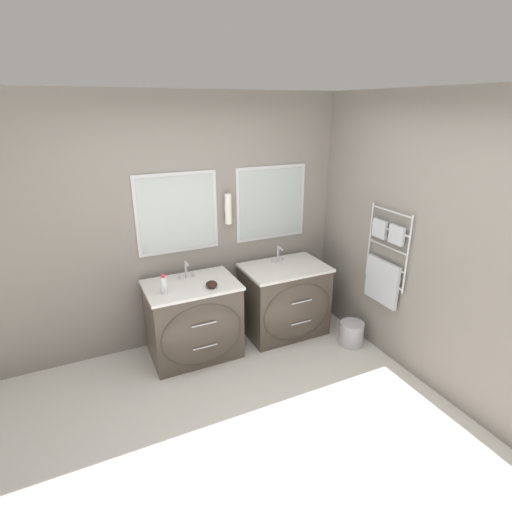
# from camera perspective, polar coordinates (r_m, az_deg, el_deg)

# --- Properties ---
(ground_plane) EXTENTS (16.00, 16.00, 0.00)m
(ground_plane) POSITION_cam_1_polar(r_m,az_deg,el_deg) (3.43, 2.00, -24.96)
(ground_plane) COLOR silver
(wall_back) EXTENTS (4.88, 0.15, 2.60)m
(wall_back) POSITION_cam_1_polar(r_m,az_deg,el_deg) (4.23, -8.79, 4.71)
(wall_back) COLOR gray
(wall_back) RESTS_ON ground_plane
(wall_right) EXTENTS (0.13, 3.64, 2.60)m
(wall_right) POSITION_cam_1_polar(r_m,az_deg,el_deg) (4.19, 17.79, 3.65)
(wall_right) COLOR gray
(wall_right) RESTS_ON ground_plane
(vanity_left) EXTENTS (0.91, 0.69, 0.80)m
(vanity_left) POSITION_cam_1_polar(r_m,az_deg,el_deg) (4.15, -8.79, -9.15)
(vanity_left) COLOR #4C4238
(vanity_left) RESTS_ON ground_plane
(vanity_right) EXTENTS (0.91, 0.69, 0.80)m
(vanity_right) POSITION_cam_1_polar(r_m,az_deg,el_deg) (4.51, 4.28, -6.34)
(vanity_right) COLOR #4C4238
(vanity_right) RESTS_ON ground_plane
(faucet_left) EXTENTS (0.17, 0.12, 0.18)m
(faucet_left) POSITION_cam_1_polar(r_m,az_deg,el_deg) (4.10, -9.94, -2.02)
(faucet_left) COLOR silver
(faucet_left) RESTS_ON vanity_left
(faucet_right) EXTENTS (0.17, 0.12, 0.18)m
(faucet_right) POSITION_cam_1_polar(r_m,az_deg,el_deg) (4.47, 3.23, 0.21)
(faucet_right) COLOR silver
(faucet_right) RESTS_ON vanity_right
(toiletry_bottle) EXTENTS (0.06, 0.06, 0.19)m
(toiletry_bottle) POSITION_cam_1_polar(r_m,az_deg,el_deg) (3.81, -13.03, -4.04)
(toiletry_bottle) COLOR silver
(toiletry_bottle) RESTS_ON vanity_left
(amenity_bowl) EXTENTS (0.11, 0.11, 0.07)m
(amenity_bowl) POSITION_cam_1_polar(r_m,az_deg,el_deg) (3.88, -6.36, -4.04)
(amenity_bowl) COLOR black
(amenity_bowl) RESTS_ON vanity_left
(waste_bin) EXTENTS (0.26, 0.26, 0.26)m
(waste_bin) POSITION_cam_1_polar(r_m,az_deg,el_deg) (4.53, 13.49, -10.66)
(waste_bin) COLOR #B7B7BC
(waste_bin) RESTS_ON ground_plane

